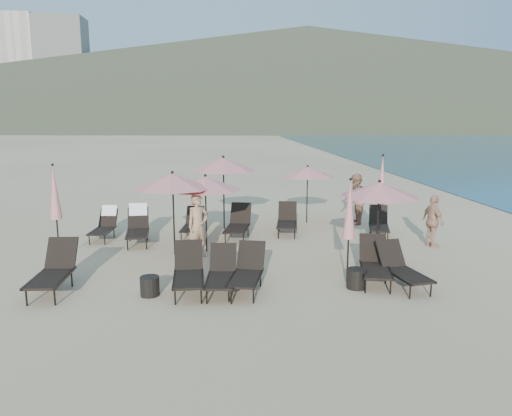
{
  "coord_description": "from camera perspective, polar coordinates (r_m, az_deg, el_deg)",
  "views": [
    {
      "loc": [
        -1.93,
        -11.28,
        3.97
      ],
      "look_at": [
        -0.48,
        3.5,
        1.1
      ],
      "focal_mm": 35.0,
      "sensor_mm": 36.0,
      "label": 1
    }
  ],
  "objects": [
    {
      "name": "lounger_9",
      "position": [
        15.87,
        -2.04,
        -1.77
      ],
      "size": [
        1.03,
        1.88,
        1.02
      ],
      "rotation": [
        0.0,
        0.0,
        -0.21
      ],
      "color": "black",
      "rests_on": "ground"
    },
    {
      "name": "umbrella_closed_1",
      "position": [
        15.83,
        14.19,
        3.05
      ],
      "size": [
        0.32,
        0.32,
        2.71
      ],
      "color": "black",
      "rests_on": "ground"
    },
    {
      "name": "umbrella_closed_0",
      "position": [
        11.71,
        10.63,
        -0.26
      ],
      "size": [
        0.29,
        0.29,
        2.49
      ],
      "color": "black",
      "rests_on": "ground"
    },
    {
      "name": "beachgoer_c",
      "position": [
        15.67,
        19.57,
        -1.43
      ],
      "size": [
        0.55,
        0.98,
        1.57
      ],
      "primitive_type": "imported",
      "rotation": [
        0.0,
        0.0,
        1.76
      ],
      "color": "tan",
      "rests_on": "ground"
    },
    {
      "name": "beachgoer_a",
      "position": [
        13.82,
        -6.64,
        -2.04
      ],
      "size": [
        0.77,
        0.69,
        1.77
      ],
      "primitive_type": "imported",
      "rotation": [
        0.0,
        0.0,
        0.53
      ],
      "color": "#A97E5B",
      "rests_on": "ground"
    },
    {
      "name": "umbrella_open_0",
      "position": [
        13.88,
        -9.52,
        3.08
      ],
      "size": [
        2.22,
        2.22,
        2.39
      ],
      "color": "black",
      "rests_on": "ground"
    },
    {
      "name": "lounger_0",
      "position": [
        12.11,
        -22.11,
        -6.58
      ],
      "size": [
        0.78,
        1.87,
        1.06
      ],
      "rotation": [
        0.0,
        0.0,
        -0.05
      ],
      "color": "black",
      "rests_on": "ground"
    },
    {
      "name": "lounger_1",
      "position": [
        11.35,
        -7.73,
        -7.15
      ],
      "size": [
        0.7,
        1.75,
        1.0
      ],
      "rotation": [
        0.0,
        0.0,
        0.02
      ],
      "color": "black",
      "rests_on": "ground"
    },
    {
      "name": "lounger_5",
      "position": [
        12.02,
        16.34,
        -6.58
      ],
      "size": [
        0.9,
        1.73,
        0.95
      ],
      "rotation": [
        0.0,
        0.0,
        0.17
      ],
      "color": "black",
      "rests_on": "ground"
    },
    {
      "name": "umbrella_open_3",
      "position": [
        16.9,
        -3.74,
        5.02
      ],
      "size": [
        2.35,
        2.35,
        2.53
      ],
      "color": "black",
      "rests_on": "ground"
    },
    {
      "name": "beachgoer_b",
      "position": [
        18.11,
        11.32,
        0.98
      ],
      "size": [
        0.71,
        0.9,
        1.81
      ],
      "primitive_type": "imported",
      "rotation": [
        0.0,
        0.0,
        -1.6
      ],
      "color": "#9F6D52",
      "rests_on": "ground"
    },
    {
      "name": "lounger_10",
      "position": [
        16.54,
        3.57,
        -1.38
      ],
      "size": [
        0.92,
        1.75,
        0.95
      ],
      "rotation": [
        0.0,
        0.0,
        -0.18
      ],
      "color": "black",
      "rests_on": "ground"
    },
    {
      "name": "lounger_8",
      "position": [
        16.23,
        -7.25,
        -1.81
      ],
      "size": [
        0.8,
        1.61,
        0.88
      ],
      "rotation": [
        0.0,
        0.0,
        -0.14
      ],
      "color": "black",
      "rests_on": "ground"
    },
    {
      "name": "lounger_6",
      "position": [
        16.54,
        -16.9,
        -1.79
      ],
      "size": [
        0.74,
        1.61,
        0.97
      ],
      "rotation": [
        0.0,
        0.0,
        -0.12
      ],
      "color": "black",
      "rests_on": "ground"
    },
    {
      "name": "umbrella_open_4",
      "position": [
        17.96,
        5.91,
        4.14
      ],
      "size": [
        1.96,
        1.96,
        2.11
      ],
      "color": "black",
      "rests_on": "ground"
    },
    {
      "name": "lounger_4",
      "position": [
        12.17,
        13.43,
        -6.12
      ],
      "size": [
        1.03,
        1.83,
        1.0
      ],
      "rotation": [
        0.0,
        0.0,
        -0.23
      ],
      "color": "black",
      "rests_on": "ground"
    },
    {
      "name": "ground",
      "position": [
        12.11,
        3.92,
        -8.23
      ],
      "size": [
        800.0,
        800.0,
        0.0
      ],
      "primitive_type": "plane",
      "color": "#D6BA8C",
      "rests_on": "ground"
    },
    {
      "name": "umbrella_open_2",
      "position": [
        13.21,
        13.9,
        2.04
      ],
      "size": [
        2.1,
        2.1,
        2.26
      ],
      "color": "black",
      "rests_on": "ground"
    },
    {
      "name": "lounger_11",
      "position": [
        16.6,
        13.85,
        -1.71
      ],
      "size": [
        1.03,
        1.7,
        0.91
      ],
      "rotation": [
        0.0,
        0.0,
        -0.29
      ],
      "color": "black",
      "rests_on": "ground"
    },
    {
      "name": "side_table_0",
      "position": [
        11.3,
        -12.05,
        -8.72
      ],
      "size": [
        0.42,
        0.42,
        0.43
      ],
      "primitive_type": "cylinder",
      "color": "black",
      "rests_on": "ground"
    },
    {
      "name": "lounger_3",
      "position": [
        11.32,
        -1.0,
        -7.17
      ],
      "size": [
        1.04,
        1.79,
        0.97
      ],
      "rotation": [
        0.0,
        0.0,
        -0.25
      ],
      "color": "black",
      "rests_on": "ground"
    },
    {
      "name": "umbrella_closed_2",
      "position": [
        14.4,
        -22.02,
        1.58
      ],
      "size": [
        0.31,
        0.31,
        2.63
      ],
      "color": "black",
      "rests_on": "ground"
    },
    {
      "name": "lounger_7",
      "position": [
        15.79,
        -13.36,
        -1.95
      ],
      "size": [
        0.8,
        1.83,
        1.11
      ],
      "rotation": [
        0.0,
        0.0,
        0.09
      ],
      "color": "black",
      "rests_on": "ground"
    },
    {
      "name": "umbrella_open_1",
      "position": [
        14.19,
        -5.8,
        2.84
      ],
      "size": [
        2.09,
        2.09,
        2.25
      ],
      "color": "black",
      "rests_on": "ground"
    },
    {
      "name": "volcanic_headland",
      "position": [
        323.13,
        7.78,
        14.85
      ],
      "size": [
        690.0,
        690.0,
        55.0
      ],
      "color": "brown",
      "rests_on": "ground"
    },
    {
      "name": "lounger_2",
      "position": [
        11.26,
        -3.96,
        -7.37
      ],
      "size": [
        0.79,
        1.69,
        0.94
      ],
      "rotation": [
        0.0,
        0.0,
        -0.11
      ],
      "color": "black",
      "rests_on": "ground"
    },
    {
      "name": "side_table_1",
      "position": [
        11.71,
        11.39,
        -7.92
      ],
      "size": [
        0.44,
        0.44,
        0.46
      ],
      "primitive_type": "cylinder",
      "color": "black",
      "rests_on": "ground"
    },
    {
      "name": "hotel_skyline",
      "position": [
        297.68,
        -24.28,
        13.91
      ],
      "size": [
        109.0,
        82.0,
        55.0
      ],
      "color": "beige",
      "rests_on": "ground"
    }
  ]
}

